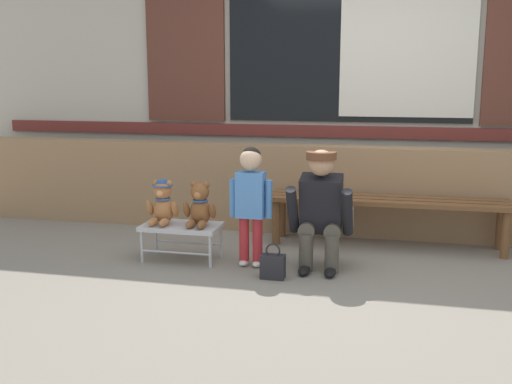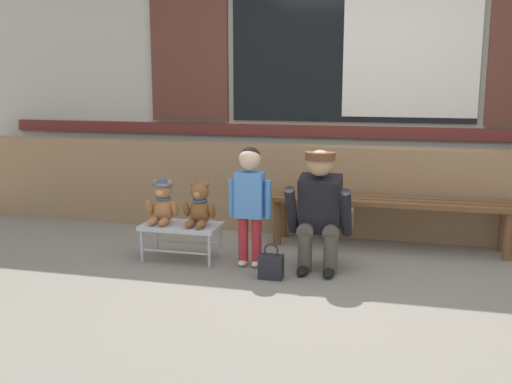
{
  "view_description": "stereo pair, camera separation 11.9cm",
  "coord_description": "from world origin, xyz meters",
  "px_view_note": "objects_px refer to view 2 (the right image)",
  "views": [
    {
      "loc": [
        0.48,
        -4.24,
        1.48
      ],
      "look_at": [
        -0.63,
        0.53,
        0.55
      ],
      "focal_mm": 42.1,
      "sensor_mm": 36.0,
      "label": 1
    },
    {
      "loc": [
        0.59,
        -4.21,
        1.48
      ],
      "look_at": [
        -0.63,
        0.53,
        0.55
      ],
      "focal_mm": 42.1,
      "sensor_mm": 36.0,
      "label": 2
    }
  ],
  "objects_px": {
    "small_display_bench": "(181,228)",
    "teddy_bear_plain": "(199,206)",
    "child_standing": "(250,193)",
    "adult_crouching": "(321,210)",
    "wooden_bench_long": "(389,206)",
    "handbag_on_ground": "(271,266)",
    "teddy_bear_with_hat": "(163,203)"
  },
  "relations": [
    {
      "from": "wooden_bench_long",
      "to": "handbag_on_ground",
      "type": "bearing_deg",
      "value": -127.12
    },
    {
      "from": "teddy_bear_with_hat",
      "to": "teddy_bear_plain",
      "type": "xyz_separation_m",
      "value": [
        0.32,
        -0.0,
        -0.01
      ]
    },
    {
      "from": "wooden_bench_long",
      "to": "teddy_bear_with_hat",
      "type": "distance_m",
      "value": 1.96
    },
    {
      "from": "small_display_bench",
      "to": "teddy_bear_plain",
      "type": "bearing_deg",
      "value": 0.51
    },
    {
      "from": "teddy_bear_plain",
      "to": "handbag_on_ground",
      "type": "bearing_deg",
      "value": -23.51
    },
    {
      "from": "wooden_bench_long",
      "to": "adult_crouching",
      "type": "distance_m",
      "value": 0.91
    },
    {
      "from": "small_display_bench",
      "to": "child_standing",
      "type": "height_order",
      "value": "child_standing"
    },
    {
      "from": "child_standing",
      "to": "wooden_bench_long",
      "type": "bearing_deg",
      "value": 37.6
    },
    {
      "from": "adult_crouching",
      "to": "child_standing",
      "type": "bearing_deg",
      "value": -175.5
    },
    {
      "from": "child_standing",
      "to": "adult_crouching",
      "type": "xyz_separation_m",
      "value": [
        0.56,
        0.04,
        -0.11
      ]
    },
    {
      "from": "child_standing",
      "to": "handbag_on_ground",
      "type": "bearing_deg",
      "value": -48.71
    },
    {
      "from": "wooden_bench_long",
      "to": "handbag_on_ground",
      "type": "xyz_separation_m",
      "value": [
        -0.81,
        -1.07,
        -0.28
      ]
    },
    {
      "from": "small_display_bench",
      "to": "handbag_on_ground",
      "type": "distance_m",
      "value": 0.89
    },
    {
      "from": "wooden_bench_long",
      "to": "child_standing",
      "type": "distance_m",
      "value": 1.34
    },
    {
      "from": "wooden_bench_long",
      "to": "teddy_bear_with_hat",
      "type": "height_order",
      "value": "teddy_bear_with_hat"
    },
    {
      "from": "teddy_bear_with_hat",
      "to": "adult_crouching",
      "type": "bearing_deg",
      "value": 0.91
    },
    {
      "from": "teddy_bear_with_hat",
      "to": "adult_crouching",
      "type": "distance_m",
      "value": 1.31
    },
    {
      "from": "small_display_bench",
      "to": "handbag_on_ground",
      "type": "relative_size",
      "value": 2.35
    },
    {
      "from": "teddy_bear_plain",
      "to": "adult_crouching",
      "type": "relative_size",
      "value": 0.38
    },
    {
      "from": "child_standing",
      "to": "handbag_on_ground",
      "type": "relative_size",
      "value": 3.52
    },
    {
      "from": "child_standing",
      "to": "adult_crouching",
      "type": "height_order",
      "value": "child_standing"
    },
    {
      "from": "small_display_bench",
      "to": "handbag_on_ground",
      "type": "height_order",
      "value": "small_display_bench"
    },
    {
      "from": "handbag_on_ground",
      "to": "adult_crouching",
      "type": "bearing_deg",
      "value": 43.7
    },
    {
      "from": "wooden_bench_long",
      "to": "small_display_bench",
      "type": "relative_size",
      "value": 3.28
    },
    {
      "from": "child_standing",
      "to": "adult_crouching",
      "type": "bearing_deg",
      "value": 4.5
    },
    {
      "from": "adult_crouching",
      "to": "wooden_bench_long",
      "type": "bearing_deg",
      "value": 57.43
    },
    {
      "from": "adult_crouching",
      "to": "teddy_bear_with_hat",
      "type": "bearing_deg",
      "value": -179.09
    },
    {
      "from": "wooden_bench_long",
      "to": "child_standing",
      "type": "xyz_separation_m",
      "value": [
        -1.05,
        -0.81,
        0.22
      ]
    },
    {
      "from": "handbag_on_ground",
      "to": "teddy_bear_with_hat",
      "type": "bearing_deg",
      "value": 163.59
    },
    {
      "from": "small_display_bench",
      "to": "adult_crouching",
      "type": "bearing_deg",
      "value": 1.14
    },
    {
      "from": "adult_crouching",
      "to": "handbag_on_ground",
      "type": "relative_size",
      "value": 3.49
    },
    {
      "from": "teddy_bear_plain",
      "to": "child_standing",
      "type": "bearing_deg",
      "value": -3.0
    }
  ]
}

